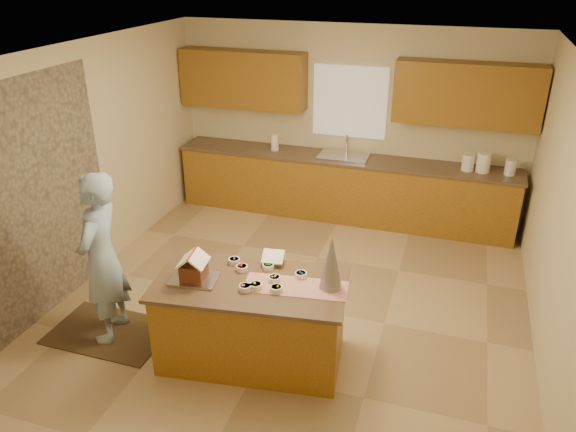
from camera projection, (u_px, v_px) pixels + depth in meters
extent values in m
plane|color=tan|center=(291.00, 306.00, 6.11)|extent=(5.50, 5.50, 0.00)
plane|color=silver|center=(292.00, 56.00, 4.95)|extent=(5.50, 5.50, 0.00)
plane|color=beige|center=(349.00, 122.00, 7.89)|extent=(5.50, 5.50, 0.00)
plane|color=beige|center=(147.00, 373.00, 3.17)|extent=(5.50, 5.50, 0.00)
plane|color=beige|center=(80.00, 167.00, 6.23)|extent=(5.50, 5.50, 0.00)
plane|color=beige|center=(563.00, 228.00, 4.84)|extent=(5.50, 5.50, 0.00)
plane|color=gray|center=(34.00, 203.00, 5.58)|extent=(0.00, 2.50, 2.50)
cube|color=white|center=(350.00, 102.00, 7.74)|extent=(1.05, 0.03, 1.00)
cube|color=#9E6820|center=(342.00, 189.00, 8.03)|extent=(4.80, 0.60, 0.88)
cube|color=brown|center=(343.00, 159.00, 7.83)|extent=(4.85, 0.63, 0.04)
cube|color=olive|center=(243.00, 79.00, 7.94)|extent=(1.85, 0.35, 0.80)
cube|color=olive|center=(467.00, 94.00, 7.07)|extent=(1.85, 0.35, 0.80)
cube|color=silver|center=(343.00, 159.00, 7.83)|extent=(0.70, 0.45, 0.12)
cylinder|color=silver|center=(347.00, 144.00, 7.92)|extent=(0.03, 0.03, 0.28)
cube|color=#9E6820|center=(251.00, 323.00, 5.16)|extent=(1.76, 1.04, 0.81)
cube|color=brown|center=(250.00, 284.00, 4.98)|extent=(1.84, 1.13, 0.04)
cube|color=#9F0E0B|center=(296.00, 287.00, 4.90)|extent=(0.96, 0.45, 0.01)
cube|color=silver|center=(194.00, 279.00, 5.01)|extent=(0.46, 0.37, 0.02)
cube|color=white|center=(273.00, 257.00, 5.22)|extent=(0.22, 0.18, 0.09)
cone|color=#B0AEBB|center=(331.00, 263.00, 4.79)|extent=(0.23, 0.23, 0.51)
cube|color=black|center=(110.00, 332.00, 5.68)|extent=(1.19, 0.77, 0.01)
imported|color=#95B2D3|center=(102.00, 259.00, 5.29)|extent=(0.53, 0.70, 1.75)
cylinder|color=white|center=(468.00, 162.00, 7.31)|extent=(0.16, 0.16, 0.22)
cylinder|color=white|center=(484.00, 162.00, 7.24)|extent=(0.18, 0.18, 0.26)
cylinder|color=white|center=(510.00, 167.00, 7.16)|extent=(0.14, 0.14, 0.20)
cylinder|color=white|center=(275.00, 142.00, 8.06)|extent=(0.11, 0.11, 0.24)
cube|color=brown|center=(194.00, 270.00, 4.97)|extent=(0.23, 0.25, 0.15)
cube|color=white|center=(186.00, 258.00, 4.93)|extent=(0.17, 0.27, 0.12)
cube|color=white|center=(199.00, 259.00, 4.91)|extent=(0.17, 0.27, 0.12)
cylinder|color=red|center=(192.00, 253.00, 4.89)|extent=(0.05, 0.26, 0.02)
cylinder|color=red|center=(242.00, 268.00, 5.15)|extent=(0.11, 0.11, 0.05)
cylinder|color=#2F66B3|center=(301.00, 275.00, 5.04)|extent=(0.11, 0.11, 0.05)
cylinder|color=green|center=(268.00, 266.00, 5.17)|extent=(0.11, 0.11, 0.05)
cylinder|color=pink|center=(245.00, 288.00, 4.84)|extent=(0.11, 0.11, 0.05)
cylinder|color=white|center=(274.00, 279.00, 4.97)|extent=(0.11, 0.11, 0.05)
cylinder|color=yellow|center=(256.00, 286.00, 4.87)|extent=(0.11, 0.11, 0.05)
cylinder|color=#6E3090|center=(234.00, 261.00, 5.27)|extent=(0.11, 0.11, 0.05)
cylinder|color=yellow|center=(276.00, 289.00, 4.82)|extent=(0.11, 0.11, 0.05)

